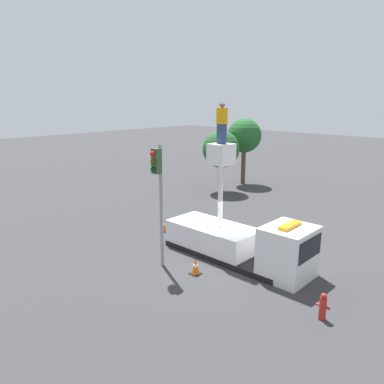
# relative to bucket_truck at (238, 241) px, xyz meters

# --- Properties ---
(ground_plane) EXTENTS (120.00, 120.00, 0.00)m
(ground_plane) POSITION_rel_bucket_truck_xyz_m (-0.57, 0.00, -0.86)
(ground_plane) COLOR #38383A
(bucket_truck) EXTENTS (6.90, 2.09, 5.05)m
(bucket_truck) POSITION_rel_bucket_truck_xyz_m (0.00, 0.00, 0.00)
(bucket_truck) COLOR black
(bucket_truck) RESTS_ON ground
(worker) EXTENTS (0.40, 0.26, 1.75)m
(worker) POSITION_rel_bucket_truck_xyz_m (-1.04, 0.00, 5.07)
(worker) COLOR navy
(worker) RESTS_ON bucket_truck
(traffic_light_pole) EXTENTS (0.34, 0.57, 5.19)m
(traffic_light_pole) POSITION_rel_bucket_truck_xyz_m (-2.00, -2.80, 2.81)
(traffic_light_pole) COLOR gray
(traffic_light_pole) RESTS_ON ground
(fire_hydrant) EXTENTS (0.47, 0.23, 0.92)m
(fire_hydrant) POSITION_rel_bucket_truck_xyz_m (4.74, -1.84, -0.41)
(fire_hydrant) COLOR #B2231E
(fire_hydrant) RESTS_ON ground
(traffic_cone_rear) EXTENTS (0.39, 0.39, 0.74)m
(traffic_cone_rear) POSITION_rel_bucket_truck_xyz_m (-5.00, 0.28, -0.51)
(traffic_cone_rear) COLOR black
(traffic_cone_rear) RESTS_ON ground
(traffic_cone_curbside) EXTENTS (0.43, 0.43, 0.67)m
(traffic_cone_curbside) POSITION_rel_bucket_truck_xyz_m (-0.42, -2.30, -0.54)
(traffic_cone_curbside) COLOR black
(traffic_cone_curbside) RESTS_ON ground
(tree_left_bg) EXTENTS (2.77, 2.77, 4.64)m
(tree_left_bg) POSITION_rel_bucket_truck_xyz_m (-8.46, 9.19, 2.36)
(tree_left_bg) COLOR brown
(tree_left_bg) RESTS_ON ground
(tree_right_bg) EXTENTS (2.76, 2.76, 5.38)m
(tree_right_bg) POSITION_rel_bucket_truck_xyz_m (-8.83, 12.62, 3.09)
(tree_right_bg) COLOR brown
(tree_right_bg) RESTS_ON ground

